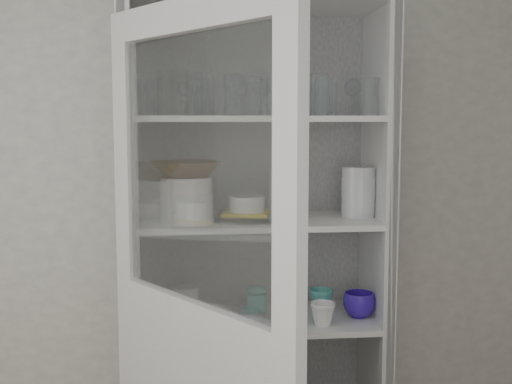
% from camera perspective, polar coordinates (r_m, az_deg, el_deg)
% --- Properties ---
extents(wall_back, '(3.60, 0.02, 2.60)m').
position_cam_1_polar(wall_back, '(2.73, -4.65, -0.86)').
color(wall_back, '#A4A29E').
rests_on(wall_back, ground).
extents(pantry_cabinet, '(1.00, 0.45, 2.10)m').
position_cam_1_polar(pantry_cabinet, '(2.66, -0.14, -8.97)').
color(pantry_cabinet, beige).
rests_on(pantry_cabinet, floor).
extents(cupboard_door, '(0.55, 0.76, 2.00)m').
position_cam_1_polar(cupboard_door, '(2.04, -5.27, -15.82)').
color(cupboard_door, beige).
rests_on(cupboard_door, floor).
extents(tumbler_0, '(0.07, 0.07, 0.13)m').
position_cam_1_polar(tumbler_0, '(2.37, -9.70, 8.33)').
color(tumbler_0, silver).
rests_on(tumbler_0, shelf_glass).
extents(tumbler_1, '(0.09, 0.09, 0.16)m').
position_cam_1_polar(tumbler_1, '(2.37, -4.62, 8.65)').
color(tumbler_1, silver).
rests_on(tumbler_1, shelf_glass).
extents(tumbler_2, '(0.08, 0.08, 0.13)m').
position_cam_1_polar(tumbler_2, '(2.33, -4.76, 8.39)').
color(tumbler_2, silver).
rests_on(tumbler_2, shelf_glass).
extents(tumbler_3, '(0.07, 0.07, 0.13)m').
position_cam_1_polar(tumbler_3, '(2.38, 1.65, 8.36)').
color(tumbler_3, silver).
rests_on(tumbler_3, shelf_glass).
extents(tumbler_4, '(0.08, 0.08, 0.14)m').
position_cam_1_polar(tumbler_4, '(2.40, 6.03, 8.41)').
color(tumbler_4, silver).
rests_on(tumbler_4, shelf_glass).
extents(tumbler_5, '(0.10, 0.10, 0.16)m').
position_cam_1_polar(tumbler_5, '(2.43, 5.62, 8.61)').
color(tumbler_5, silver).
rests_on(tumbler_5, shelf_glass).
extents(tumbler_6, '(0.08, 0.08, 0.14)m').
position_cam_1_polar(tumbler_6, '(2.43, 10.15, 8.33)').
color(tumbler_6, silver).
rests_on(tumbler_6, shelf_glass).
extents(tumbler_7, '(0.08, 0.08, 0.14)m').
position_cam_1_polar(tumbler_7, '(2.47, -9.55, 8.34)').
color(tumbler_7, silver).
rests_on(tumbler_7, shelf_glass).
extents(tumbler_8, '(0.07, 0.07, 0.13)m').
position_cam_1_polar(tumbler_8, '(2.46, -5.53, 8.28)').
color(tumbler_8, silver).
rests_on(tumbler_8, shelf_glass).
extents(tumbler_9, '(0.10, 0.10, 0.15)m').
position_cam_1_polar(tumbler_9, '(2.48, -0.29, 8.52)').
color(tumbler_9, silver).
rests_on(tumbler_9, shelf_glass).
extents(tumbler_10, '(0.09, 0.09, 0.16)m').
position_cam_1_polar(tumbler_10, '(2.46, -1.99, 8.60)').
color(tumbler_10, silver).
rests_on(tumbler_10, shelf_glass).
extents(tumbler_11, '(0.08, 0.08, 0.13)m').
position_cam_1_polar(tumbler_11, '(2.56, 6.50, 8.17)').
color(tumbler_11, silver).
rests_on(tumbler_11, shelf_glass).
extents(goblet_0, '(0.07, 0.07, 0.15)m').
position_cam_1_polar(goblet_0, '(2.56, -6.20, 8.43)').
color(goblet_0, silver).
rests_on(goblet_0, shelf_glass).
extents(goblet_1, '(0.08, 0.08, 0.18)m').
position_cam_1_polar(goblet_1, '(2.59, -1.84, 8.79)').
color(goblet_1, silver).
rests_on(goblet_1, shelf_glass).
extents(goblet_2, '(0.07, 0.07, 0.16)m').
position_cam_1_polar(goblet_2, '(2.62, 0.57, 8.52)').
color(goblet_2, silver).
rests_on(goblet_2, shelf_glass).
extents(goblet_3, '(0.08, 0.08, 0.17)m').
position_cam_1_polar(goblet_3, '(2.68, 8.60, 8.48)').
color(goblet_3, silver).
rests_on(goblet_3, shelf_glass).
extents(plate_stack_front, '(0.20, 0.20, 0.11)m').
position_cam_1_polar(plate_stack_front, '(2.42, -6.18, -1.41)').
color(plate_stack_front, white).
rests_on(plate_stack_front, shelf_plates).
extents(plate_stack_back, '(0.21, 0.21, 0.06)m').
position_cam_1_polar(plate_stack_back, '(2.64, -9.16, -1.41)').
color(plate_stack_back, white).
rests_on(plate_stack_back, shelf_plates).
extents(cream_bowl, '(0.24, 0.24, 0.06)m').
position_cam_1_polar(cream_bowl, '(2.41, -6.20, 0.62)').
color(cream_bowl, white).
rests_on(cream_bowl, plate_stack_front).
extents(terracotta_bowl, '(0.31, 0.31, 0.06)m').
position_cam_1_polar(terracotta_bowl, '(2.41, -6.22, 2.04)').
color(terracotta_bowl, '#482F17').
rests_on(terracotta_bowl, cream_bowl).
extents(glass_platter, '(0.40, 0.40, 0.02)m').
position_cam_1_polar(glass_platter, '(2.50, -0.82, -2.21)').
color(glass_platter, silver).
rests_on(glass_platter, shelf_plates).
extents(yellow_trivet, '(0.21, 0.21, 0.01)m').
position_cam_1_polar(yellow_trivet, '(2.50, -0.82, -1.88)').
color(yellow_trivet, gold).
rests_on(yellow_trivet, glass_platter).
extents(white_ramekin, '(0.18, 0.18, 0.06)m').
position_cam_1_polar(white_ramekin, '(2.50, -0.82, -1.05)').
color(white_ramekin, white).
rests_on(white_ramekin, yellow_trivet).
extents(grey_bowl_stack, '(0.13, 0.13, 0.20)m').
position_cam_1_polar(grey_bowl_stack, '(2.58, 9.10, 0.02)').
color(grey_bowl_stack, silver).
rests_on(grey_bowl_stack, shelf_plates).
extents(mug_blue, '(0.15, 0.15, 0.10)m').
position_cam_1_polar(mug_blue, '(2.63, 9.15, -9.86)').
color(mug_blue, '#2920A0').
rests_on(mug_blue, shelf_mugs).
extents(mug_teal, '(0.10, 0.10, 0.09)m').
position_cam_1_polar(mug_teal, '(2.69, 5.85, -9.54)').
color(mug_teal, '#188575').
rests_on(mug_teal, shelf_mugs).
extents(mug_white, '(0.11, 0.11, 0.09)m').
position_cam_1_polar(mug_white, '(2.51, 5.94, -10.74)').
color(mug_white, white).
rests_on(mug_white, shelf_mugs).
extents(teal_jar, '(0.08, 0.08, 0.10)m').
position_cam_1_polar(teal_jar, '(2.66, 0.05, -9.68)').
color(teal_jar, '#188575').
rests_on(teal_jar, shelf_mugs).
extents(measuring_cups, '(0.11, 0.11, 0.04)m').
position_cam_1_polar(measuring_cups, '(2.55, -0.85, -10.96)').
color(measuring_cups, '#BAB9C4').
rests_on(measuring_cups, shelf_mugs).
extents(white_canister, '(0.14, 0.14, 0.12)m').
position_cam_1_polar(white_canister, '(2.61, -6.22, -9.67)').
color(white_canister, white).
rests_on(white_canister, shelf_mugs).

